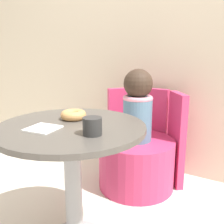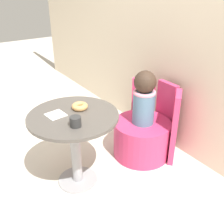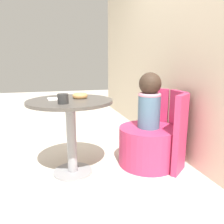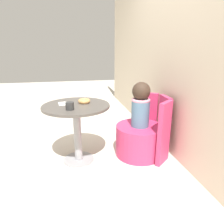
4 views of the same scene
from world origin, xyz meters
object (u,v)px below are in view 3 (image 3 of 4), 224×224
(round_table, at_px, (71,118))
(tub_chair, at_px, (148,146))
(child_figure, at_px, (149,100))
(donut, at_px, (80,96))
(cup, at_px, (63,99))

(round_table, relative_size, tub_chair, 1.28)
(tub_chair, height_order, child_figure, child_figure)
(child_figure, bearing_deg, round_table, -90.18)
(tub_chair, relative_size, donut, 4.25)
(tub_chair, bearing_deg, cup, -78.12)
(tub_chair, distance_m, donut, 0.79)
(cup, bearing_deg, donut, 145.87)
(round_table, relative_size, donut, 5.46)
(round_table, bearing_deg, cup, -20.78)
(round_table, distance_m, cup, 0.26)
(tub_chair, bearing_deg, round_table, -90.18)
(child_figure, distance_m, cup, 0.79)
(round_table, distance_m, tub_chair, 0.78)
(tub_chair, height_order, donut, donut)
(cup, bearing_deg, tub_chair, 101.88)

